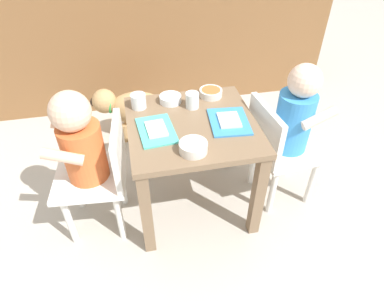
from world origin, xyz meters
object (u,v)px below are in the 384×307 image
Objects in this scene: food_tray_right at (229,121)px; cereal_bowl_right_side at (193,147)px; seated_child_right at (291,122)px; dog at (131,108)px; food_tray_left at (156,130)px; dining_table at (192,141)px; veggie_bowl_near at (170,99)px; veggie_bowl_far at (211,93)px; seated_child_left at (86,149)px; water_cup_right at (139,102)px; water_cup_left at (192,101)px.

food_tray_right is 2.01× the size of cereal_bowl_right_side.
seated_child_right is 0.91m from dog.
food_tray_right is (0.29, 0.00, -0.00)m from food_tray_left.
dining_table is 2.46× the size of food_tray_left.
veggie_bowl_near is 0.93× the size of veggie_bowl_far.
dining_table is at bearing -123.39° from veggie_bowl_far.
seated_child_right is 0.27m from food_tray_right.
seated_child_left is 0.67m from dog.
water_cup_right is at bearing 162.87° from seated_child_right.
dining_table is at bearing -102.39° from water_cup_left.
water_cup_left is at bearing 78.84° from cereal_bowl_right_side.
seated_child_left is 0.30m from water_cup_right.
food_tray_left is 0.19m from cereal_bowl_right_side.
dog is 0.59m from veggie_bowl_far.
cereal_bowl_right_side is at bearing -140.24° from food_tray_right.
water_cup_left is at bearing 77.61° from dining_table.
seated_child_right reaches higher than cereal_bowl_right_side.
veggie_bowl_near is at bearing -66.93° from dog.
water_cup_left is (0.17, 0.14, 0.02)m from food_tray_left.
water_cup_left reaches higher than food_tray_right.
water_cup_left reaches higher than food_tray_left.
cereal_bowl_right_side reaches higher than veggie_bowl_near.
dining_table is at bearing 169.91° from food_tray_right.
food_tray_right is 2.03× the size of veggie_bowl_far.
seated_child_left is 9.85× the size of water_cup_left.
seated_child_left is at bearing -177.58° from food_tray_left.
food_tray_right is (0.37, -0.60, 0.26)m from dog.
dog is 0.75m from food_tray_right.
veggie_bowl_far is (-0.02, 0.21, 0.01)m from food_tray_right.
seated_child_right is 3.26× the size of food_tray_right.
food_tray_left is 0.29m from food_tray_right.
dining_table is 0.64m from dog.
food_tray_left is at bearing 179.65° from seated_child_right.
seated_child_left reaches higher than dog.
dining_table is 0.17m from water_cup_left.
seated_child_right reaches higher than veggie_bowl_near.
water_cup_right is (-0.05, 0.18, 0.02)m from food_tray_left.
cereal_bowl_right_side reaches higher than food_tray_right.
cereal_bowl_right_side reaches higher than veggie_bowl_far.
food_tray_left is 1.01× the size of food_tray_right.
cereal_bowl_right_side is at bearing -63.70° from water_cup_right.
water_cup_left is (0.25, -0.46, 0.28)m from dog.
veggie_bowl_near is (-0.08, 0.06, -0.01)m from water_cup_left.
seated_child_left is 0.47m from water_cup_left.
food_tray_left is (-0.56, 0.00, 0.04)m from seated_child_right.
water_cup_left reaches higher than dining_table.
dog is at bearing 94.60° from water_cup_right.
water_cup_left is 0.12m from veggie_bowl_far.
cereal_bowl_right_side is at bearing -100.34° from dining_table.
veggie_bowl_near is at bearing 94.43° from cereal_bowl_right_side.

